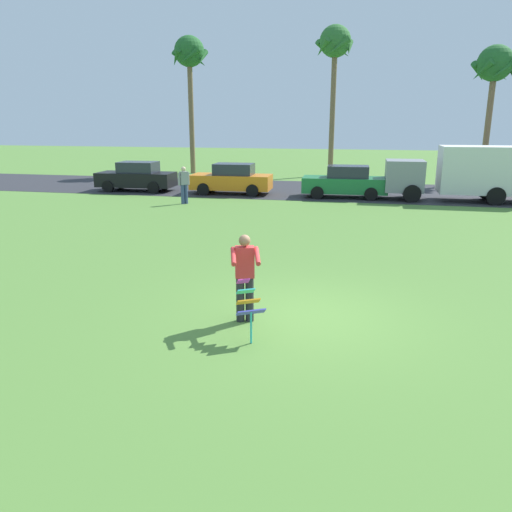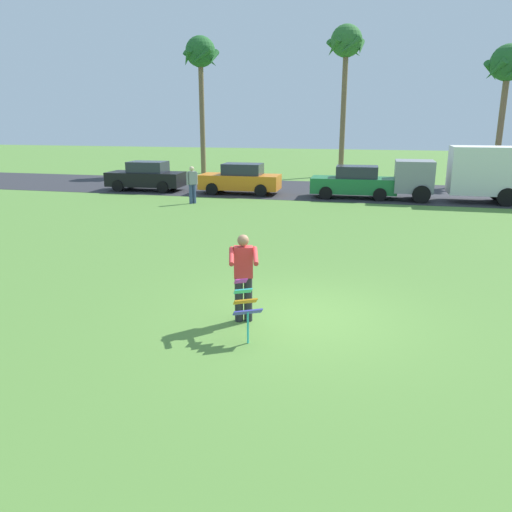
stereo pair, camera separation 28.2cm
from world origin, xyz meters
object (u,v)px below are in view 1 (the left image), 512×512
at_px(parked_car_black, 137,177).
at_px(palm_tree_right_near, 335,49).
at_px(kite_held, 248,303).
at_px(palm_tree_left_near, 189,58).
at_px(parked_car_orange, 232,179).
at_px(person_kite_flyer, 245,275).
at_px(parked_truck_grey_van, 467,172).
at_px(person_walker_near, 184,184).
at_px(palm_tree_centre_far, 494,69).
at_px(parked_car_green, 345,182).

bearing_deg(parked_car_black, palm_tree_right_near, 46.97).
height_order(kite_held, palm_tree_left_near, palm_tree_left_near).
relative_size(parked_car_orange, palm_tree_left_near, 0.45).
distance_m(person_kite_flyer, parked_truck_grey_van, 18.11).
xyz_separation_m(parked_truck_grey_van, person_walker_near, (-12.97, -3.59, -0.48)).
bearing_deg(kite_held, palm_tree_left_near, 111.26).
bearing_deg(parked_truck_grey_van, person_walker_near, -164.52).
xyz_separation_m(palm_tree_left_near, palm_tree_centre_far, (19.63, -1.48, -1.25)).
bearing_deg(parked_car_orange, parked_truck_grey_van, -0.00).
bearing_deg(palm_tree_right_near, parked_truck_grey_van, -55.61).
bearing_deg(parked_car_green, person_walker_near, -153.66).
bearing_deg(palm_tree_left_near, kite_held, -68.74).
relative_size(palm_tree_left_near, person_walker_near, 5.48).
relative_size(parked_car_orange, parked_truck_grey_van, 0.63).
bearing_deg(palm_tree_centre_far, person_kite_flyer, -110.35).
bearing_deg(person_walker_near, parked_car_green, 26.34).
relative_size(person_kite_flyer, parked_truck_grey_van, 0.26).
bearing_deg(palm_tree_left_near, parked_truck_grey_van, -29.44).
relative_size(parked_car_orange, palm_tree_centre_far, 0.52).
bearing_deg(parked_car_orange, palm_tree_left_near, 119.91).
bearing_deg(person_walker_near, kite_held, -65.50).
bearing_deg(palm_tree_left_near, person_kite_flyer, -68.63).
bearing_deg(palm_tree_centre_far, person_walker_near, -142.43).
xyz_separation_m(parked_car_orange, parked_truck_grey_van, (11.63, -0.00, 0.64)).
bearing_deg(palm_tree_left_near, parked_car_green, -40.19).
xyz_separation_m(parked_car_black, parked_car_orange, (5.44, -0.00, 0.00)).
height_order(parked_car_orange, parked_car_green, same).
bearing_deg(person_walker_near, palm_tree_centre_far, 37.57).
xyz_separation_m(palm_tree_right_near, person_walker_near, (-5.75, -14.14, -7.47)).
relative_size(parked_car_black, parked_truck_grey_van, 0.64).
height_order(kite_held, parked_car_black, parked_car_black).
height_order(parked_truck_grey_van, palm_tree_centre_far, palm_tree_centre_far).
height_order(person_kite_flyer, palm_tree_left_near, palm_tree_left_near).
relative_size(person_kite_flyer, palm_tree_right_near, 0.17).
xyz_separation_m(parked_car_black, parked_truck_grey_van, (17.07, -0.00, 0.64)).
relative_size(kite_held, palm_tree_right_near, 0.11).
relative_size(kite_held, parked_car_orange, 0.25).
bearing_deg(parked_car_black, person_walker_near, -41.27).
bearing_deg(palm_tree_centre_far, kite_held, -109.26).
bearing_deg(parked_car_orange, parked_car_black, 180.00).
bearing_deg(palm_tree_left_near, parked_car_black, -89.08).
xyz_separation_m(parked_car_black, parked_car_green, (11.35, -0.00, 0.00)).
height_order(person_kite_flyer, parked_car_orange, person_kite_flyer).
distance_m(parked_car_orange, palm_tree_centre_far, 17.34).
relative_size(person_kite_flyer, palm_tree_left_near, 0.18).
xyz_separation_m(parked_car_black, palm_tree_right_near, (9.84, 10.55, 7.63)).
height_order(parked_car_black, palm_tree_centre_far, palm_tree_centre_far).
xyz_separation_m(person_kite_flyer, palm_tree_centre_far, (9.27, 25.00, 5.78)).
distance_m(parked_car_black, palm_tree_left_near, 12.10).
bearing_deg(parked_car_black, parked_truck_grey_van, -0.00).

